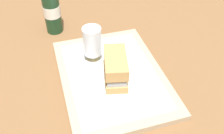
# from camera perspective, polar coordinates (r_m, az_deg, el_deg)

# --- Properties ---
(ground_plane) EXTENTS (3.00, 3.00, 0.00)m
(ground_plane) POSITION_cam_1_polar(r_m,az_deg,el_deg) (0.85, 0.00, -2.52)
(ground_plane) COLOR brown
(tray) EXTENTS (0.44, 0.32, 0.02)m
(tray) POSITION_cam_1_polar(r_m,az_deg,el_deg) (0.84, 0.00, -2.03)
(tray) COLOR tan
(tray) RESTS_ON ground_plane
(placemat) EXTENTS (0.38, 0.27, 0.00)m
(placemat) POSITION_cam_1_polar(r_m,az_deg,el_deg) (0.83, 0.00, -1.51)
(placemat) COLOR silver
(placemat) RESTS_ON tray
(plate) EXTENTS (0.19, 0.19, 0.01)m
(plate) POSITION_cam_1_polar(r_m,az_deg,el_deg) (0.80, 0.94, -2.80)
(plate) COLOR silver
(plate) RESTS_ON placemat
(sandwich) EXTENTS (0.14, 0.09, 0.08)m
(sandwich) POSITION_cam_1_polar(r_m,az_deg,el_deg) (0.77, 0.96, 0.02)
(sandwich) COLOR tan
(sandwich) RESTS_ON plate
(beer_glass) EXTENTS (0.06, 0.06, 0.12)m
(beer_glass) POSITION_cam_1_polar(r_m,az_deg,el_deg) (0.84, -4.31, 5.13)
(beer_glass) COLOR silver
(beer_glass) RESTS_ON placemat
(beer_bottle) EXTENTS (0.07, 0.07, 0.27)m
(beer_bottle) POSITION_cam_1_polar(r_m,az_deg,el_deg) (1.03, -13.12, 12.60)
(beer_bottle) COLOR #19381E
(beer_bottle) RESTS_ON ground_plane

